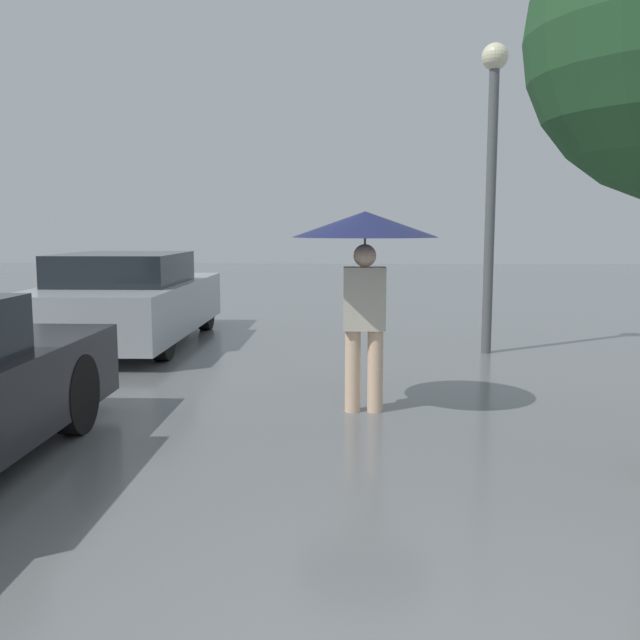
# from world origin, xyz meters

# --- Properties ---
(pedestrian) EXTENTS (1.29, 1.29, 1.79)m
(pedestrian) POSITION_xyz_m (-0.03, 4.34, 1.53)
(pedestrian) COLOR beige
(pedestrian) RESTS_ON ground_plane
(parked_car_farthest) EXTENTS (1.86, 4.34, 1.29)m
(parked_car_farthest) POSITION_xyz_m (-3.31, 8.02, 0.61)
(parked_car_farthest) COLOR #9EA3A8
(parked_car_farthest) RESTS_ON ground_plane
(street_lamp) EXTENTS (0.34, 0.34, 3.94)m
(street_lamp) POSITION_xyz_m (1.66, 7.41, 2.58)
(street_lamp) COLOR #515456
(street_lamp) RESTS_ON ground_plane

